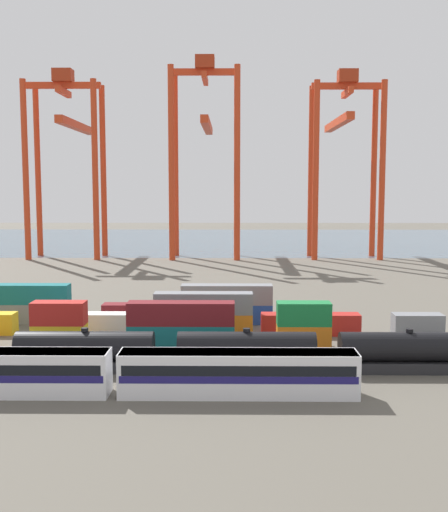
{
  "coord_description": "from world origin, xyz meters",
  "views": [
    {
      "loc": [
        8.2,
        -71.22,
        18.01
      ],
      "look_at": [
        7.14,
        19.88,
        8.01
      ],
      "focal_mm": 43.73,
      "sensor_mm": 36.0,
      "label": 1
    }
  ],
  "objects_px": {
    "shipping_container_11": "(203,324)",
    "gantry_crane_east": "(344,145)",
    "shipping_container_20": "(227,314)",
    "gantry_crane_west": "(68,145)",
    "freight_tank_row": "(166,351)",
    "shipping_container_1": "(60,335)",
    "passenger_train": "(114,371)",
    "gantry_crane_central": "(206,140)"
  },
  "relations": [
    {
      "from": "shipping_container_11",
      "to": "freight_tank_row",
      "type": "bearing_deg",
      "value": -101.01
    },
    {
      "from": "shipping_container_1",
      "to": "shipping_container_11",
      "type": "distance_m",
      "value": 17.29
    },
    {
      "from": "shipping_container_11",
      "to": "gantry_crane_central",
      "type": "height_order",
      "value": "gantry_crane_central"
    },
    {
      "from": "shipping_container_20",
      "to": "gantry_crane_central",
      "type": "distance_m",
      "value": 86.26
    },
    {
      "from": "gantry_crane_west",
      "to": "gantry_crane_central",
      "type": "relative_size",
      "value": 0.94
    },
    {
      "from": "shipping_container_1",
      "to": "gantry_crane_west",
      "type": "distance_m",
      "value": 100.57
    },
    {
      "from": "passenger_train",
      "to": "gantry_crane_central",
      "type": "bearing_deg",
      "value": 88.17
    },
    {
      "from": "gantry_crane_east",
      "to": "freight_tank_row",
      "type": "bearing_deg",
      "value": -109.02
    },
    {
      "from": "shipping_container_20",
      "to": "shipping_container_1",
      "type": "bearing_deg",
      "value": -146.31
    },
    {
      "from": "shipping_container_11",
      "to": "gantry_crane_east",
      "type": "distance_m",
      "value": 97.49
    },
    {
      "from": "shipping_container_1",
      "to": "shipping_container_20",
      "type": "bearing_deg",
      "value": 33.69
    },
    {
      "from": "shipping_container_11",
      "to": "shipping_container_20",
      "type": "xyz_separation_m",
      "value": [
        2.83,
        6.31,
        0.0
      ]
    },
    {
      "from": "passenger_train",
      "to": "freight_tank_row",
      "type": "relative_size",
      "value": 0.69
    },
    {
      "from": "gantry_crane_east",
      "to": "gantry_crane_west",
      "type": "bearing_deg",
      "value": -179.99
    },
    {
      "from": "passenger_train",
      "to": "shipping_container_20",
      "type": "height_order",
      "value": "passenger_train"
    },
    {
      "from": "freight_tank_row",
      "to": "shipping_container_1",
      "type": "height_order",
      "value": "freight_tank_row"
    },
    {
      "from": "passenger_train",
      "to": "gantry_crane_central",
      "type": "relative_size",
      "value": 0.83
    },
    {
      "from": "passenger_train",
      "to": "freight_tank_row",
      "type": "height_order",
      "value": "freight_tank_row"
    },
    {
      "from": "passenger_train",
      "to": "shipping_container_1",
      "type": "xyz_separation_m",
      "value": [
        -9.36,
        16.51,
        -0.84
      ]
    },
    {
      "from": "shipping_container_1",
      "to": "shipping_container_20",
      "type": "distance_m",
      "value": 22.75
    },
    {
      "from": "freight_tank_row",
      "to": "shipping_container_20",
      "type": "distance_m",
      "value": 22.66
    },
    {
      "from": "shipping_container_1",
      "to": "shipping_container_11",
      "type": "xyz_separation_m",
      "value": [
        16.1,
        6.31,
        0.0
      ]
    },
    {
      "from": "passenger_train",
      "to": "shipping_container_1",
      "type": "height_order",
      "value": "passenger_train"
    },
    {
      "from": "gantry_crane_west",
      "to": "gantry_crane_east",
      "type": "xyz_separation_m",
      "value": [
        71.56,
        0.01,
        -0.02
      ]
    },
    {
      "from": "gantry_crane_west",
      "to": "freight_tank_row",
      "type": "bearing_deg",
      "value": -70.77
    },
    {
      "from": "gantry_crane_west",
      "to": "shipping_container_11",
      "type": "bearing_deg",
      "value": -65.99
    },
    {
      "from": "gantry_crane_central",
      "to": "gantry_crane_east",
      "type": "relative_size",
      "value": 1.07
    },
    {
      "from": "gantry_crane_central",
      "to": "freight_tank_row",
      "type": "bearing_deg",
      "value": -89.89
    },
    {
      "from": "freight_tank_row",
      "to": "shipping_container_11",
      "type": "distance_m",
      "value": 15.87
    },
    {
      "from": "freight_tank_row",
      "to": "gantry_crane_west",
      "type": "bearing_deg",
      "value": 109.23
    },
    {
      "from": "shipping_container_1",
      "to": "gantry_crane_east",
      "type": "relative_size",
      "value": 0.13
    },
    {
      "from": "passenger_train",
      "to": "shipping_container_1",
      "type": "relative_size",
      "value": 7.0
    },
    {
      "from": "shipping_container_11",
      "to": "shipping_container_20",
      "type": "height_order",
      "value": "same"
    },
    {
      "from": "shipping_container_1",
      "to": "shipping_container_20",
      "type": "xyz_separation_m",
      "value": [
        18.93,
        12.62,
        0.0
      ]
    },
    {
      "from": "shipping_container_1",
      "to": "shipping_container_20",
      "type": "relative_size",
      "value": 0.5
    },
    {
      "from": "freight_tank_row",
      "to": "gantry_crane_central",
      "type": "distance_m",
      "value": 106.71
    },
    {
      "from": "shipping_container_1",
      "to": "gantry_crane_west",
      "type": "height_order",
      "value": "gantry_crane_west"
    },
    {
      "from": "shipping_container_1",
      "to": "gantry_crane_west",
      "type": "relative_size",
      "value": 0.13
    },
    {
      "from": "freight_tank_row",
      "to": "shipping_container_1",
      "type": "distance_m",
      "value": 16.03
    },
    {
      "from": "shipping_container_11",
      "to": "gantry_crane_east",
      "type": "relative_size",
      "value": 0.26
    },
    {
      "from": "shipping_container_11",
      "to": "gantry_crane_central",
      "type": "distance_m",
      "value": 92.07
    },
    {
      "from": "freight_tank_row",
      "to": "gantry_crane_west",
      "type": "xyz_separation_m",
      "value": [
        -35.98,
        103.17,
        27.02
      ]
    }
  ]
}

